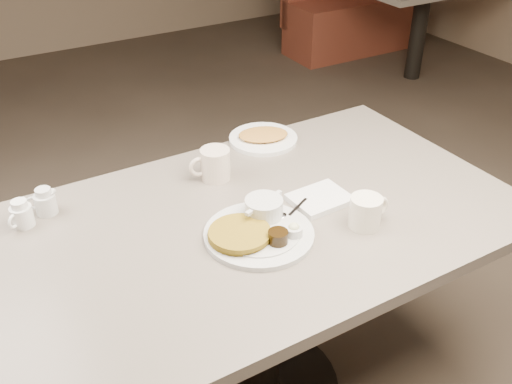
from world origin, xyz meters
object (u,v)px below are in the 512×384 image
main_plate (258,228)px  hash_plate (263,137)px  coffee_mug_far (214,164)px  creamer_left (21,215)px  diner_table (259,262)px  creamer_right (45,202)px  booth_back_right (359,3)px  coffee_mug_near (366,211)px

main_plate → hash_plate: main_plate is taller
coffee_mug_far → creamer_left: bearing=175.6°
diner_table → coffee_mug_far: size_ratio=10.71×
creamer_right → booth_back_right: size_ratio=0.06×
main_plate → creamer_left: creamer_left is taller
coffee_mug_near → booth_back_right: 3.72m
diner_table → hash_plate: bearing=57.5°
diner_table → coffee_mug_near: bearing=-39.1°
coffee_mug_far → booth_back_right: size_ratio=0.10×
coffee_mug_far → booth_back_right: (2.59, 2.43, -0.39)m
diner_table → coffee_mug_far: (-0.01, 0.25, 0.22)m
creamer_left → hash_plate: creamer_left is taller
creamer_left → main_plate: bearing=-34.3°
main_plate → booth_back_right: 3.82m
coffee_mug_near → creamer_right: size_ratio=1.46×
creamer_right → coffee_mug_far: bearing=-8.4°
diner_table → creamer_left: bearing=153.4°
coffee_mug_near → hash_plate: size_ratio=0.41×
diner_table → creamer_right: creamer_right is taller
creamer_left → diner_table: bearing=-26.6°
coffee_mug_near → booth_back_right: (2.35, 2.86, -0.39)m
coffee_mug_near → booth_back_right: bearing=50.6°
diner_table → main_plate: (-0.05, -0.07, 0.19)m
hash_plate → booth_back_right: (2.33, 2.29, -0.35)m
coffee_mug_near → coffee_mug_far: coffee_mug_far is taller
creamer_right → hash_plate: (0.77, 0.06, -0.02)m
hash_plate → main_plate: bearing=-122.8°
creamer_left → creamer_right: same height
main_plate → coffee_mug_near: bearing=-22.4°
coffee_mug_far → hash_plate: coffee_mug_far is taller
diner_table → hash_plate: hash_plate is taller
creamer_left → creamer_right: bearing=23.3°
coffee_mug_far → hash_plate: 0.30m
main_plate → creamer_right: 0.61m
coffee_mug_far → creamer_right: coffee_mug_far is taller
hash_plate → booth_back_right: bearing=44.5°
hash_plate → booth_back_right: size_ratio=0.22×
creamer_left → hash_plate: bearing=6.5°
diner_table → hash_plate: 0.50m
coffee_mug_near → creamer_left: (-0.82, 0.48, -0.01)m
creamer_left → booth_back_right: size_ratio=0.06×
main_plate → hash_plate: 0.55m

